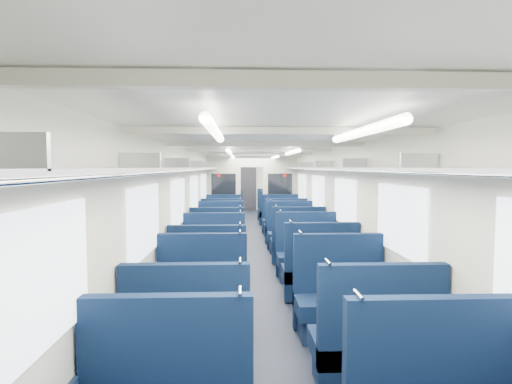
{
  "coord_description": "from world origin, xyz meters",
  "views": [
    {
      "loc": [
        -0.36,
        -9.46,
        1.99
      ],
      "look_at": [
        0.11,
        2.32,
        1.26
      ],
      "focal_mm": 27.9,
      "sensor_mm": 36.0,
      "label": 1
    }
  ],
  "objects_px": {
    "seat_12": "(218,246)",
    "seat_23": "(272,211)",
    "end_door": "(248,189)",
    "seat_11": "(307,258)",
    "seat_6": "(201,303)",
    "seat_21": "(275,214)",
    "seat_8": "(208,280)",
    "seat_18": "(224,223)",
    "seat_13": "(297,245)",
    "bulkhead": "(252,192)",
    "seat_16": "(223,229)",
    "seat_5": "(375,350)",
    "seat_10": "(214,260)",
    "seat_9": "(319,275)",
    "seat_19": "(281,222)",
    "seat_7": "(341,303)",
    "seat_17": "(285,229)",
    "seat_15": "(291,236)",
    "seat_20": "(227,215)",
    "seat_14": "(221,236)",
    "seat_4": "(188,350)",
    "seat_22": "(228,211)"
  },
  "relations": [
    {
      "from": "seat_6",
      "to": "seat_20",
      "type": "bearing_deg",
      "value": 90.0
    },
    {
      "from": "seat_17",
      "to": "seat_9",
      "type": "bearing_deg",
      "value": -90.0
    },
    {
      "from": "seat_6",
      "to": "seat_15",
      "type": "relative_size",
      "value": 1.0
    },
    {
      "from": "seat_8",
      "to": "seat_17",
      "type": "xyz_separation_m",
      "value": [
        1.66,
        4.71,
        0.0
      ]
    },
    {
      "from": "seat_12",
      "to": "seat_23",
      "type": "relative_size",
      "value": 1.0
    },
    {
      "from": "seat_8",
      "to": "seat_23",
      "type": "bearing_deg",
      "value": 79.54
    },
    {
      "from": "seat_12",
      "to": "seat_17",
      "type": "xyz_separation_m",
      "value": [
        1.66,
        2.24,
        0.0
      ]
    },
    {
      "from": "seat_10",
      "to": "seat_18",
      "type": "bearing_deg",
      "value": 90.0
    },
    {
      "from": "seat_19",
      "to": "seat_14",
      "type": "bearing_deg",
      "value": -126.03
    },
    {
      "from": "seat_11",
      "to": "seat_16",
      "type": "distance_m",
      "value": 3.84
    },
    {
      "from": "seat_11",
      "to": "seat_7",
      "type": "bearing_deg",
      "value": -90.0
    },
    {
      "from": "seat_13",
      "to": "seat_17",
      "type": "bearing_deg",
      "value": 90.0
    },
    {
      "from": "seat_8",
      "to": "seat_18",
      "type": "bearing_deg",
      "value": 90.0
    },
    {
      "from": "seat_11",
      "to": "seat_15",
      "type": "bearing_deg",
      "value": 90.0
    },
    {
      "from": "seat_6",
      "to": "seat_21",
      "type": "relative_size",
      "value": 1.0
    },
    {
      "from": "end_door",
      "to": "seat_5",
      "type": "relative_size",
      "value": 1.64
    },
    {
      "from": "seat_11",
      "to": "seat_8",
      "type": "bearing_deg",
      "value": -142.19
    },
    {
      "from": "seat_14",
      "to": "seat_6",
      "type": "bearing_deg",
      "value": -90.0
    },
    {
      "from": "seat_8",
      "to": "seat_9",
      "type": "height_order",
      "value": "same"
    },
    {
      "from": "seat_10",
      "to": "seat_22",
      "type": "distance_m",
      "value": 7.77
    },
    {
      "from": "seat_5",
      "to": "seat_4",
      "type": "bearing_deg",
      "value": 177.58
    },
    {
      "from": "seat_6",
      "to": "seat_7",
      "type": "xyz_separation_m",
      "value": [
        1.66,
        -0.09,
        0.0
      ]
    },
    {
      "from": "seat_15",
      "to": "seat_20",
      "type": "xyz_separation_m",
      "value": [
        -1.66,
        4.2,
        0.0
      ]
    },
    {
      "from": "seat_19",
      "to": "seat_22",
      "type": "relative_size",
      "value": 1.0
    },
    {
      "from": "seat_19",
      "to": "end_door",
      "type": "bearing_deg",
      "value": 96.99
    },
    {
      "from": "seat_18",
      "to": "seat_23",
      "type": "height_order",
      "value": "same"
    },
    {
      "from": "seat_11",
      "to": "seat_18",
      "type": "height_order",
      "value": "same"
    },
    {
      "from": "seat_10",
      "to": "seat_18",
      "type": "relative_size",
      "value": 1.0
    },
    {
      "from": "seat_10",
      "to": "seat_11",
      "type": "relative_size",
      "value": 1.0
    },
    {
      "from": "seat_9",
      "to": "seat_19",
      "type": "relative_size",
      "value": 1.0
    },
    {
      "from": "bulkhead",
      "to": "seat_16",
      "type": "xyz_separation_m",
      "value": [
        -0.83,
        -1.95,
        -0.86
      ]
    },
    {
      "from": "seat_13",
      "to": "bulkhead",
      "type": "bearing_deg",
      "value": 101.19
    },
    {
      "from": "seat_13",
      "to": "seat_11",
      "type": "bearing_deg",
      "value": -90.0
    },
    {
      "from": "seat_9",
      "to": "seat_20",
      "type": "bearing_deg",
      "value": 102.26
    },
    {
      "from": "seat_5",
      "to": "seat_10",
      "type": "distance_m",
      "value": 3.87
    },
    {
      "from": "seat_7",
      "to": "seat_14",
      "type": "relative_size",
      "value": 1.0
    },
    {
      "from": "seat_8",
      "to": "seat_13",
      "type": "xyz_separation_m",
      "value": [
        1.66,
        2.51,
        0.0
      ]
    },
    {
      "from": "seat_9",
      "to": "seat_12",
      "type": "bearing_deg",
      "value": 126.25
    },
    {
      "from": "seat_11",
      "to": "bulkhead",
      "type": "bearing_deg",
      "value": 98.71
    },
    {
      "from": "seat_20",
      "to": "seat_21",
      "type": "relative_size",
      "value": 1.0
    },
    {
      "from": "seat_9",
      "to": "seat_18",
      "type": "distance_m",
      "value": 5.96
    },
    {
      "from": "seat_13",
      "to": "seat_19",
      "type": "height_order",
      "value": "same"
    },
    {
      "from": "seat_12",
      "to": "seat_10",
      "type": "bearing_deg",
      "value": -90.0
    },
    {
      "from": "seat_15",
      "to": "seat_16",
      "type": "height_order",
      "value": "same"
    },
    {
      "from": "seat_10",
      "to": "seat_13",
      "type": "relative_size",
      "value": 1.0
    },
    {
      "from": "seat_4",
      "to": "seat_11",
      "type": "height_order",
      "value": "same"
    },
    {
      "from": "end_door",
      "to": "seat_11",
      "type": "relative_size",
      "value": 1.64
    },
    {
      "from": "seat_7",
      "to": "seat_9",
      "type": "relative_size",
      "value": 1.0
    },
    {
      "from": "bulkhead",
      "to": "seat_23",
      "type": "distance_m",
      "value": 2.57
    },
    {
      "from": "end_door",
      "to": "seat_16",
      "type": "bearing_deg",
      "value": -95.94
    }
  ]
}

